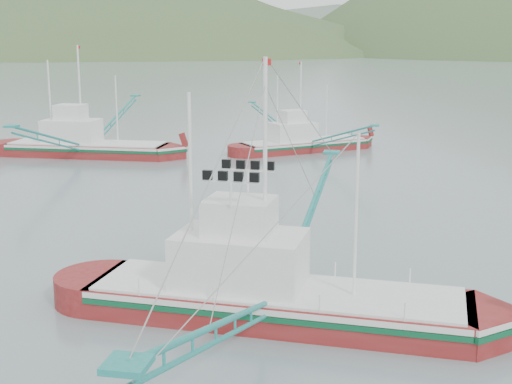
# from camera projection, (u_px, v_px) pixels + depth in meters

# --- Properties ---
(ground) EXTENTS (1200.00, 1200.00, 0.00)m
(ground) POSITION_uv_depth(u_px,v_px,m) (230.00, 290.00, 31.80)
(ground) COLOR slate
(ground) RESTS_ON ground
(main_boat) EXTENTS (15.48, 27.63, 11.18)m
(main_boat) POSITION_uv_depth(u_px,v_px,m) (271.00, 281.00, 28.35)
(main_boat) COLOR maroon
(main_boat) RESTS_ON ground
(bg_boat_left) EXTENTS (15.08, 27.23, 11.01)m
(bg_boat_left) POSITION_uv_depth(u_px,v_px,m) (85.00, 140.00, 66.52)
(bg_boat_left) COLOR maroon
(bg_boat_left) RESTS_ON ground
(bg_boat_far) EXTENTS (17.49, 20.26, 9.30)m
(bg_boat_far) POSITION_uv_depth(u_px,v_px,m) (303.00, 131.00, 69.19)
(bg_boat_far) COLOR maroon
(bg_boat_far) RESTS_ON ground
(headland_left) EXTENTS (448.00, 308.00, 210.00)m
(headland_left) POSITION_uv_depth(u_px,v_px,m) (67.00, 54.00, 410.35)
(headland_left) COLOR #3D552C
(headland_left) RESTS_ON ground
(ridge_distant) EXTENTS (960.00, 400.00, 240.00)m
(ridge_distant) POSITION_uv_depth(u_px,v_px,m) (427.00, 48.00, 562.75)
(ridge_distant) COLOR slate
(ridge_distant) RESTS_ON ground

